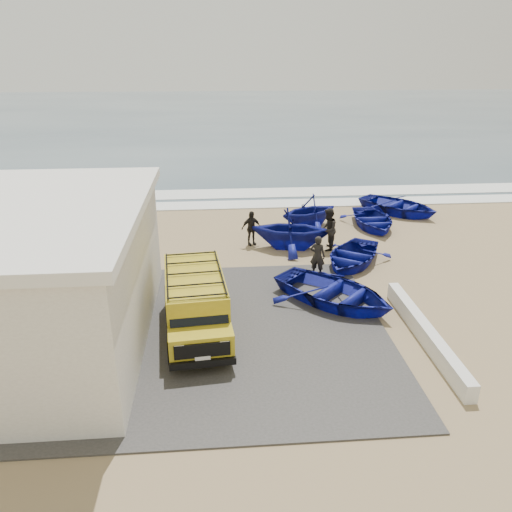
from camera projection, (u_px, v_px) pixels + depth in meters
name	position (u px, v px, depth m)	size (l,w,h in m)	color
ground	(255.00, 302.00, 17.72)	(160.00, 160.00, 0.00)	#998059
slab	(196.00, 333.00, 15.72)	(12.00, 10.00, 0.05)	#3F3D3A
ocean	(223.00, 115.00, 69.31)	(180.00, 88.00, 0.01)	#385166
surf_line	(238.00, 205.00, 28.76)	(180.00, 1.60, 0.06)	white
surf_wash	(236.00, 193.00, 31.07)	(180.00, 2.20, 0.04)	white
building	(3.00, 277.00, 14.49)	(8.40, 9.40, 4.30)	silver
parapet	(425.00, 333.00, 15.23)	(0.35, 6.00, 0.55)	silver
van	(196.00, 302.00, 15.44)	(2.24, 4.76, 1.97)	gold
boat_near_left	(334.00, 292.00, 17.42)	(3.18, 4.45, 0.92)	navy
boat_near_right	(352.00, 255.00, 20.69)	(2.70, 3.79, 0.78)	navy
boat_mid_left	(291.00, 229.00, 22.18)	(3.04, 3.52, 1.85)	navy
boat_mid_right	(372.00, 220.00, 25.05)	(2.73, 3.83, 0.79)	navy
boat_far_left	(309.00, 211.00, 25.00)	(2.73, 3.16, 1.67)	navy
boat_far_right	(398.00, 205.00, 27.16)	(3.14, 4.39, 0.91)	navy
fisherman_front	(318.00, 256.00, 19.49)	(0.61, 0.40, 1.66)	black
fisherman_middle	(328.00, 230.00, 22.01)	(0.92, 0.72, 1.90)	black
fisherman_back	(251.00, 228.00, 22.63)	(0.94, 0.39, 1.60)	black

